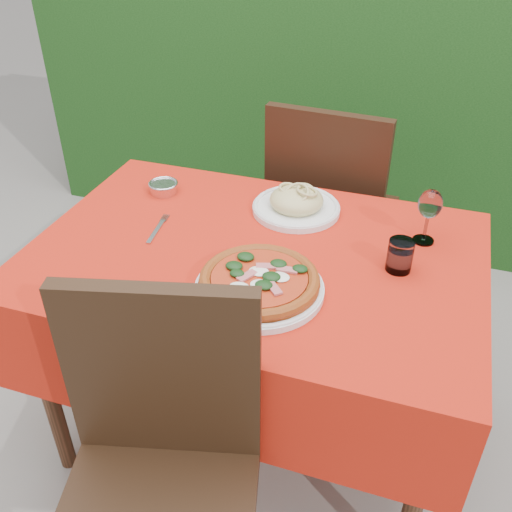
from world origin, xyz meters
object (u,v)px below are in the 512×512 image
(chair_near, at_px, (159,464))
(fork, at_px, (156,232))
(pizza_plate, at_px, (259,283))
(water_glass, at_px, (400,257))
(pasta_plate, at_px, (296,203))
(steel_ramekin, at_px, (164,188))
(chair_far, at_px, (329,207))
(wine_glass, at_px, (430,206))

(chair_near, relative_size, fork, 5.36)
(chair_near, relative_size, pizza_plate, 2.86)
(water_glass, bearing_deg, pizza_plate, -146.83)
(pasta_plate, xyz_separation_m, fork, (-0.36, -0.25, -0.02))
(chair_near, distance_m, fork, 0.69)
(chair_near, xyz_separation_m, pizza_plate, (0.09, 0.42, 0.23))
(fork, xyz_separation_m, steel_ramekin, (-0.09, 0.23, 0.01))
(pizza_plate, relative_size, steel_ramekin, 3.75)
(chair_near, distance_m, water_glass, 0.79)
(chair_far, height_order, pizza_plate, chair_far)
(fork, relative_size, steel_ramekin, 2.00)
(chair_near, height_order, water_glass, chair_near)
(pasta_plate, bearing_deg, chair_near, -95.13)
(water_glass, distance_m, fork, 0.70)
(pasta_plate, bearing_deg, fork, -144.94)
(chair_near, xyz_separation_m, water_glass, (0.42, 0.63, 0.24))
(pasta_plate, relative_size, water_glass, 3.05)
(chair_near, xyz_separation_m, fork, (-0.28, 0.59, 0.20))
(chair_near, xyz_separation_m, steel_ramekin, (-0.37, 0.82, 0.21))
(wine_glass, bearing_deg, pasta_plate, 172.63)
(chair_near, relative_size, steel_ramekin, 10.74)
(pasta_plate, height_order, fork, pasta_plate)
(pasta_plate, height_order, water_glass, water_glass)
(pizza_plate, distance_m, water_glass, 0.39)
(wine_glass, distance_m, fork, 0.79)
(chair_near, height_order, steel_ramekin, chair_near)
(chair_far, xyz_separation_m, water_glass, (0.31, -0.61, 0.23))
(water_glass, bearing_deg, chair_near, -123.57)
(water_glass, xyz_separation_m, wine_glass, (0.05, 0.16, 0.08))
(chair_far, distance_m, fork, 0.78)
(wine_glass, bearing_deg, chair_near, -120.64)
(chair_far, xyz_separation_m, pizza_plate, (-0.02, -0.82, 0.22))
(chair_far, height_order, steel_ramekin, chair_far)
(pizza_plate, bearing_deg, fork, 155.48)
(pizza_plate, bearing_deg, wine_glass, 45.02)
(chair_far, distance_m, water_glass, 0.72)
(chair_far, height_order, pasta_plate, chair_far)
(pizza_plate, height_order, steel_ramekin, pizza_plate)
(chair_far, bearing_deg, chair_near, 88.97)
(pizza_plate, relative_size, fork, 1.87)
(chair_far, distance_m, pasta_plate, 0.45)
(chair_near, bearing_deg, pizza_plate, 62.84)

